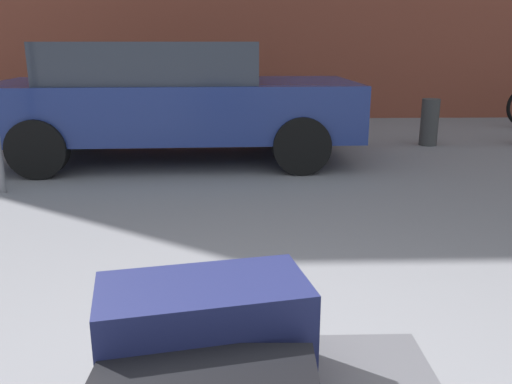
# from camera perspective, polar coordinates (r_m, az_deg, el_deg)

# --- Properties ---
(duffel_bag_navy_rear_left) EXTENTS (0.71, 0.46, 0.36)m
(duffel_bag_navy_rear_left) POSITION_cam_1_polar(r_m,az_deg,el_deg) (1.76, -5.56, -15.00)
(duffel_bag_navy_rear_left) COLOR #191E47
(duffel_bag_navy_rear_left) RESTS_ON luggage_cart
(parked_car) EXTENTS (4.36, 2.04, 1.42)m
(parked_car) POSITION_cam_1_polar(r_m,az_deg,el_deg) (6.62, -9.11, 9.93)
(parked_car) COLOR navy
(parked_car) RESTS_ON ground_plane
(bollard_kerb_near) EXTENTS (0.25, 0.25, 0.65)m
(bollard_kerb_near) POSITION_cam_1_polar(r_m,az_deg,el_deg) (7.93, 18.13, 7.14)
(bollard_kerb_near) COLOR #383838
(bollard_kerb_near) RESTS_ON ground_plane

